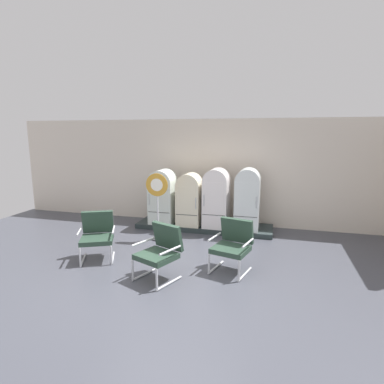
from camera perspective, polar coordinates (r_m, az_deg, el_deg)
ground at (r=5.62m, az=-4.96°, el=-15.88°), size 12.00×10.00×0.05m
back_wall at (r=8.61m, az=3.21°, el=3.78°), size 11.76×0.12×2.87m
display_plinth at (r=8.29m, az=2.20°, el=-6.30°), size 3.54×0.95×0.12m
refrigerator_0 at (r=8.29m, az=-5.39°, el=-0.53°), size 0.64×0.65×1.43m
refrigerator_1 at (r=8.05m, az=-0.44°, el=-1.09°), size 0.61×0.62×1.36m
refrigerator_2 at (r=7.93m, az=4.50°, el=-0.73°), size 0.61×0.72×1.50m
refrigerator_3 at (r=7.80m, az=10.14°, el=-0.94°), size 0.59×0.66×1.53m
armchair_left at (r=6.53m, az=-16.99°, el=-7.32°), size 0.85×0.88×0.95m
armchair_right at (r=5.78m, az=7.50°, el=-9.30°), size 0.79×0.82×0.95m
armchair_center at (r=5.47m, az=-5.85°, el=-10.48°), size 0.84×0.87×0.95m
sign_stand at (r=7.29m, az=-6.37°, el=-2.33°), size 0.53×0.32×1.59m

